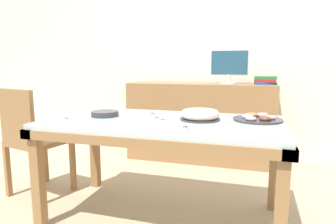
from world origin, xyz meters
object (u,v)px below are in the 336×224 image
object	(u,v)px
book_stack	(265,80)
tealight_near_cakes	(66,119)
plate_stack	(105,114)
tealight_right_edge	(153,114)
computer_monitor	(229,67)
tealight_near_front	(157,118)
cake_chocolate_round	(200,115)
pastry_platter	(258,118)
chair	(31,137)
tealight_left_edge	(163,120)
tealight_centre	(185,128)

from	to	relation	value
book_stack	tealight_near_cakes	size ratio (longest dim) A/B	5.99
plate_stack	tealight_right_edge	xyz separation A→B (m)	(0.34, 0.13, -0.01)
computer_monitor	tealight_near_front	bearing A→B (deg)	-104.07
computer_monitor	book_stack	size ratio (longest dim) A/B	1.77
cake_chocolate_round	pastry_platter	bearing A→B (deg)	13.82
cake_chocolate_round	plate_stack	xyz separation A→B (m)	(-0.72, -0.06, -0.02)
chair	tealight_left_edge	world-z (taller)	chair
plate_stack	tealight_centre	bearing A→B (deg)	-22.23
chair	cake_chocolate_round	xyz separation A→B (m)	(1.44, 0.04, 0.26)
book_stack	tealight_left_edge	xyz separation A→B (m)	(-0.70, -1.50, -0.21)
computer_monitor	cake_chocolate_round	world-z (taller)	computer_monitor
computer_monitor	tealight_right_edge	size ratio (longest dim) A/B	10.60
tealight_near_cakes	tealight_centre	bearing A→B (deg)	-3.45
computer_monitor	pastry_platter	bearing A→B (deg)	-75.50
plate_stack	tealight_left_edge	size ratio (longest dim) A/B	5.25
book_stack	cake_chocolate_round	world-z (taller)	book_stack
cake_chocolate_round	tealight_left_edge	bearing A→B (deg)	-150.49
pastry_platter	tealight_left_edge	bearing A→B (deg)	-159.91
tealight_near_front	tealight_right_edge	bearing A→B (deg)	120.24
book_stack	computer_monitor	bearing A→B (deg)	-179.80
tealight_near_front	plate_stack	bearing A→B (deg)	176.44
tealight_centre	tealight_right_edge	xyz separation A→B (m)	(-0.36, 0.41, 0.00)
plate_stack	tealight_near_front	xyz separation A→B (m)	(0.43, -0.03, -0.01)
tealight_centre	tealight_right_edge	bearing A→B (deg)	130.99
tealight_centre	tealight_right_edge	world-z (taller)	same
pastry_platter	tealight_centre	distance (m)	0.61
plate_stack	tealight_right_edge	size ratio (longest dim) A/B	5.25
chair	computer_monitor	world-z (taller)	computer_monitor
book_stack	plate_stack	xyz separation A→B (m)	(-1.18, -1.42, -0.20)
cake_chocolate_round	book_stack	bearing A→B (deg)	71.38
book_stack	tealight_centre	distance (m)	1.79
tealight_near_cakes	computer_monitor	bearing A→B (deg)	59.57
pastry_platter	tealight_near_front	bearing A→B (deg)	-165.20
cake_chocolate_round	pastry_platter	distance (m)	0.41
plate_stack	cake_chocolate_round	bearing A→B (deg)	4.59
tealight_left_edge	chair	bearing A→B (deg)	175.65
computer_monitor	cake_chocolate_round	distance (m)	1.40
cake_chocolate_round	plate_stack	distance (m)	0.73
tealight_left_edge	computer_monitor	bearing A→B (deg)	78.46
chair	tealight_right_edge	distance (m)	1.09
book_stack	tealight_right_edge	bearing A→B (deg)	-123.06
book_stack	tealight_near_front	size ratio (longest dim) A/B	5.99
plate_stack	chair	bearing A→B (deg)	178.76
chair	plate_stack	bearing A→B (deg)	-1.24
book_stack	cake_chocolate_round	xyz separation A→B (m)	(-0.46, -1.36, -0.19)
cake_chocolate_round	tealight_left_edge	size ratio (longest dim) A/B	7.18
computer_monitor	tealight_left_edge	distance (m)	1.57
chair	cake_chocolate_round	world-z (taller)	chair
pastry_platter	tealight_near_front	xyz separation A→B (m)	(-0.69, -0.18, -0.00)
pastry_platter	plate_stack	distance (m)	1.13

